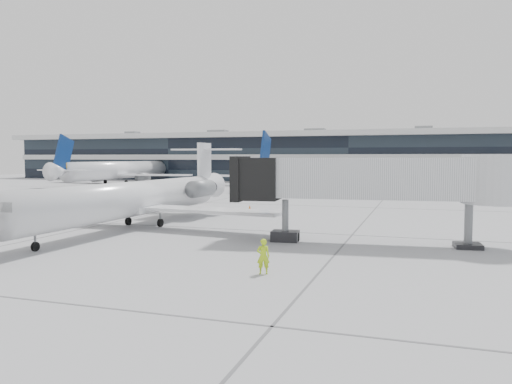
% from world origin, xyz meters
% --- Properties ---
extents(ground, '(220.00, 220.00, 0.00)m').
position_xyz_m(ground, '(0.00, 0.00, 0.00)').
color(ground, gray).
rests_on(ground, ground).
extents(terminal, '(170.00, 22.00, 10.00)m').
position_xyz_m(terminal, '(0.00, 82.00, 5.00)').
color(terminal, black).
rests_on(terminal, ground).
extents(bg_jet_left, '(32.00, 40.00, 9.60)m').
position_xyz_m(bg_jet_left, '(-45.00, 55.00, 0.00)').
color(bg_jet_left, white).
rests_on(bg_jet_left, ground).
extents(bg_jet_center, '(32.00, 40.00, 9.60)m').
position_xyz_m(bg_jet_center, '(-8.00, 55.00, 0.00)').
color(bg_jet_center, white).
rests_on(bg_jet_center, ground).
extents(regional_jet, '(23.96, 29.85, 6.90)m').
position_xyz_m(regional_jet, '(-6.41, -1.60, 2.36)').
color(regional_jet, silver).
rests_on(regional_jet, ground).
extents(jet_bridge, '(17.57, 4.96, 5.64)m').
position_xyz_m(jet_bridge, '(12.50, -3.32, 4.11)').
color(jet_bridge, '#AFB1B3').
rests_on(jet_bridge, ground).
extents(ramp_worker, '(0.72, 0.61, 1.68)m').
position_xyz_m(ramp_worker, '(7.55, -13.13, 0.84)').
color(ramp_worker, '#B2DF17').
rests_on(ramp_worker, ground).
extents(traffic_cone, '(0.46, 0.46, 0.52)m').
position_xyz_m(traffic_cone, '(-2.25, 13.47, 0.24)').
color(traffic_cone, orange).
rests_on(traffic_cone, ground).
extents(far_tug, '(1.73, 2.41, 1.39)m').
position_xyz_m(far_tug, '(-22.45, 34.62, 0.62)').
color(far_tug, black).
rests_on(far_tug, ground).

